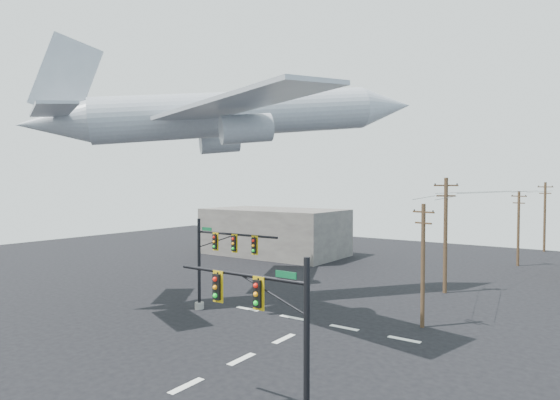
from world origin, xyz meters
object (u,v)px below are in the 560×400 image
Objects in this scene: signal_mast_near at (275,336)px; utility_pole_b at (445,233)px; utility_pole_c at (518,227)px; utility_pole_d at (545,215)px; signal_mast_far at (217,260)px; airliner at (235,115)px; utility_pole_a at (423,263)px.

utility_pole_b is at bearing 92.18° from signal_mast_near.
utility_pole_d is at bearing 105.15° from utility_pole_c.
utility_pole_d reaches higher than utility_pole_c.
utility_pole_b is (11.79, 15.74, 1.30)m from signal_mast_far.
utility_pole_d is at bearing 17.47° from airliner.
signal_mast_near is 22.61m from airliner.
signal_mast_near is 0.90× the size of signal_mast_far.
utility_pole_b is (-1.01, 26.48, 1.55)m from signal_mast_near.
signal_mast_near is 0.70× the size of utility_pole_d.
utility_pole_c is 14.60m from utility_pole_d.
airliner reaches higher than utility_pole_c.
signal_mast_far is 11.38m from airliner.
signal_mast_near is 0.79× the size of utility_pole_c.
utility_pole_c is 36.00m from airliner.
airliner is (-13.83, 14.04, 11.09)m from signal_mast_near.
signal_mast_near is 59.29m from utility_pole_d.
utility_pole_b is at bearing -7.52° from airliner.
utility_pole_c reaches higher than signal_mast_near.
utility_pole_d reaches higher than utility_pole_a.
airliner is at bearing -153.86° from utility_pole_a.
utility_pole_a is 10.80m from utility_pole_b.
utility_pole_c is (3.12, 18.17, -0.70)m from utility_pole_b.
signal_mast_far is at bearing -124.32° from airliner.
signal_mast_far is 37.05m from utility_pole_c.
airliner is at bearing 107.34° from signal_mast_far.
utility_pole_a is at bearing -104.29° from utility_pole_b.
utility_pole_a is at bearing -44.55° from airliner.
utility_pole_b reaches higher than utility_pole_c.
utility_pole_a is (0.49, 15.82, 0.60)m from signal_mast_near.
utility_pole_a is at bearing -77.63° from utility_pole_d.
utility_pole_c is at bearing 105.80° from utility_pole_a.
signal_mast_far is at bearing -92.28° from utility_pole_d.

